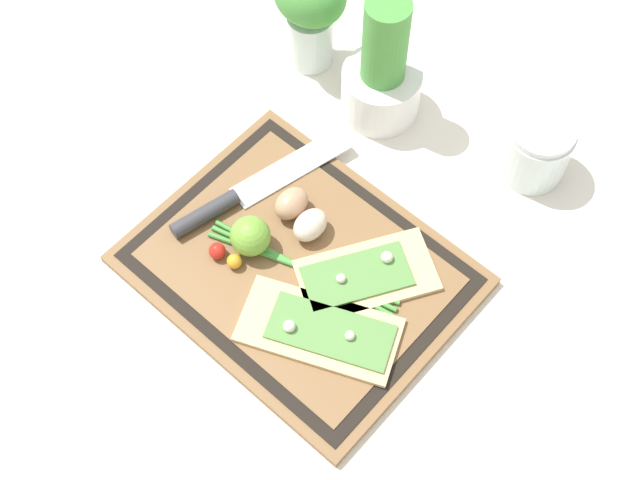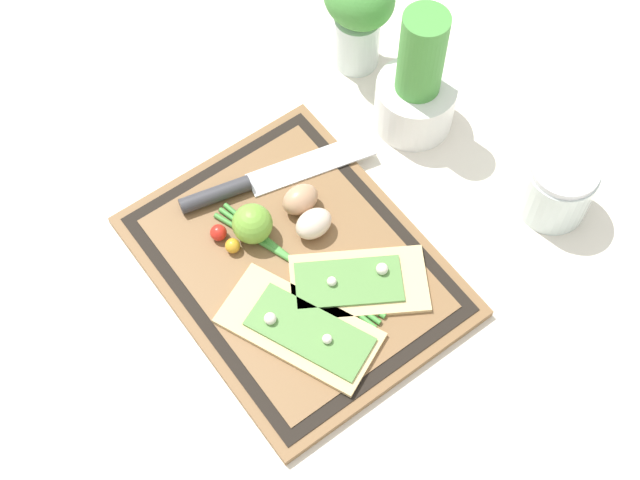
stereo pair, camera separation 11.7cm
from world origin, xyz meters
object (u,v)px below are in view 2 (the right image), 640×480
at_px(pizza_slice_near, 301,329).
at_px(egg_pink, 314,224).
at_px(cherry_tomato_red, 218,233).
at_px(herb_glass, 358,10).
at_px(pizza_slice_far, 357,283).
at_px(lime, 252,224).
at_px(cherry_tomato_yellow, 233,246).
at_px(herb_pot, 417,88).
at_px(sauce_jar, 557,190).
at_px(egg_brown, 300,199).
at_px(knife, 246,185).

height_order(pizza_slice_near, egg_pink, egg_pink).
xyz_separation_m(cherry_tomato_red, herb_glass, (-0.15, 0.34, 0.08)).
distance_m(pizza_slice_far, lime, 0.16).
distance_m(cherry_tomato_yellow, herb_pot, 0.34).
distance_m(pizza_slice_near, sauce_jar, 0.40).
bearing_deg(sauce_jar, pizza_slice_near, -96.92).
height_order(egg_pink, cherry_tomato_red, egg_pink).
bearing_deg(lime, sauce_jar, 61.08).
distance_m(herb_pot, herb_glass, 0.14).
xyz_separation_m(egg_pink, cherry_tomato_red, (-0.07, -0.11, -0.01)).
bearing_deg(egg_brown, lime, -92.26).
height_order(egg_brown, sauce_jar, sauce_jar).
height_order(pizza_slice_near, cherry_tomato_yellow, pizza_slice_near).
height_order(pizza_slice_far, lime, lime).
bearing_deg(egg_brown, egg_pink, -10.98).
bearing_deg(herb_pot, knife, -97.98).
distance_m(pizza_slice_far, herb_glass, 0.40).
distance_m(cherry_tomato_red, sauce_jar, 0.46).
height_order(egg_pink, herb_pot, herb_pot).
bearing_deg(egg_brown, knife, -148.73).
height_order(egg_pink, lime, lime).
distance_m(lime, herb_glass, 0.35).
relative_size(knife, cherry_tomato_yellow, 13.92).
distance_m(cherry_tomato_red, herb_glass, 0.38).
relative_size(pizza_slice_far, cherry_tomato_red, 8.86).
relative_size(lime, herb_pot, 0.26).
distance_m(pizza_slice_far, cherry_tomato_yellow, 0.17).
relative_size(cherry_tomato_red, herb_pot, 0.11).
bearing_deg(cherry_tomato_red, lime, 58.91).
relative_size(cherry_tomato_yellow, herb_glass, 0.11).
xyz_separation_m(egg_pink, cherry_tomato_yellow, (-0.04, -0.10, -0.01)).
xyz_separation_m(pizza_slice_near, lime, (-0.15, 0.03, 0.02)).
xyz_separation_m(egg_brown, herb_pot, (-0.03, 0.23, 0.04)).
bearing_deg(herb_glass, egg_brown, -53.07).
bearing_deg(pizza_slice_near, lime, 168.55).
height_order(knife, herb_glass, herb_glass).
xyz_separation_m(egg_pink, herb_pot, (-0.07, 0.23, 0.04)).
bearing_deg(cherry_tomato_red, egg_pink, 57.66).
height_order(pizza_slice_near, pizza_slice_far, same).
distance_m(pizza_slice_near, egg_brown, 0.18).
xyz_separation_m(pizza_slice_far, knife, (-0.21, -0.03, 0.00)).
relative_size(egg_brown, lime, 0.96).
bearing_deg(cherry_tomato_red, cherry_tomato_yellow, 9.05).
bearing_deg(egg_pink, egg_brown, 169.02).
relative_size(pizza_slice_near, egg_pink, 4.27).
bearing_deg(herb_glass, herb_pot, -1.26).
relative_size(pizza_slice_near, sauce_jar, 2.32).
distance_m(pizza_slice_far, egg_pink, 0.10).
relative_size(herb_pot, sauce_jar, 2.21).
relative_size(pizza_slice_far, herb_pot, 0.95).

